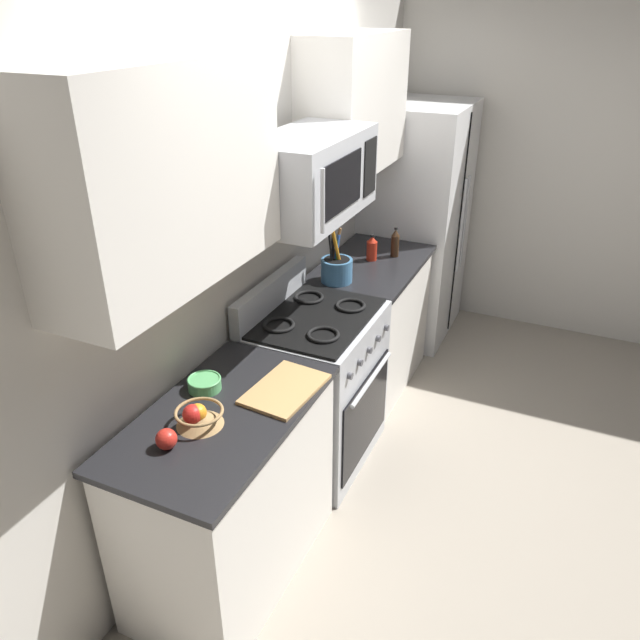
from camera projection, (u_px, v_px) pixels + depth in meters
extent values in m
plane|color=gray|center=(414.00, 481.00, 3.50)|extent=(16.00, 16.00, 0.00)
cube|color=beige|center=(252.00, 240.00, 3.25)|extent=(8.00, 0.10, 2.60)
cube|color=silver|center=(230.00, 498.00, 2.77)|extent=(1.03, 0.56, 0.88)
cube|color=black|center=(222.00, 416.00, 2.56)|extent=(1.07, 0.60, 0.03)
cube|color=#B2B5BA|center=(316.00, 389.00, 3.51)|extent=(0.76, 0.60, 0.91)
cube|color=black|center=(366.00, 416.00, 3.44)|extent=(0.67, 0.01, 0.51)
cylinder|color=#B2B5BA|center=(372.00, 379.00, 3.31)|extent=(0.57, 0.02, 0.02)
cube|color=black|center=(316.00, 318.00, 3.30)|extent=(0.73, 0.54, 0.02)
cube|color=#B2B5BA|center=(271.00, 295.00, 3.36)|extent=(0.76, 0.06, 0.18)
torus|color=black|center=(323.00, 335.00, 3.09)|extent=(0.17, 0.17, 0.02)
torus|color=black|center=(350.00, 306.00, 3.39)|extent=(0.17, 0.17, 0.02)
torus|color=black|center=(279.00, 325.00, 3.19)|extent=(0.17, 0.17, 0.02)
torus|color=black|center=(309.00, 297.00, 3.48)|extent=(0.17, 0.17, 0.02)
cylinder|color=#4C4C51|center=(350.00, 376.00, 3.02)|extent=(0.04, 0.02, 0.04)
cylinder|color=#4C4C51|center=(360.00, 363.00, 3.13)|extent=(0.04, 0.02, 0.04)
cylinder|color=#4C4C51|center=(370.00, 350.00, 3.24)|extent=(0.04, 0.02, 0.04)
cylinder|color=#4C4C51|center=(379.00, 339.00, 3.35)|extent=(0.04, 0.02, 0.04)
cylinder|color=#4C4C51|center=(387.00, 328.00, 3.46)|extent=(0.04, 0.02, 0.04)
cube|color=silver|center=(369.00, 326.00, 4.22)|extent=(0.93, 0.56, 0.88)
cube|color=black|center=(372.00, 265.00, 4.01)|extent=(0.97, 0.60, 0.03)
cube|color=silver|center=(415.00, 224.00, 4.75)|extent=(0.84, 0.67, 1.78)
cube|color=black|center=(459.00, 230.00, 4.62)|extent=(0.01, 0.01, 1.70)
cylinder|color=#B2B5BA|center=(461.00, 226.00, 4.55)|extent=(0.02, 0.02, 0.71)
cylinder|color=#B2B5BA|center=(464.00, 222.00, 4.63)|extent=(0.02, 0.02, 0.71)
cube|color=beige|center=(513.00, 164.00, 4.76)|extent=(0.10, 8.00, 2.60)
cube|color=#B2B5BA|center=(310.00, 176.00, 2.95)|extent=(0.79, 0.40, 0.40)
cube|color=black|center=(343.00, 184.00, 2.82)|extent=(0.44, 0.01, 0.25)
cube|color=black|center=(370.00, 167.00, 3.11)|extent=(0.16, 0.01, 0.28)
cylinder|color=#B2B5BA|center=(323.00, 201.00, 2.58)|extent=(0.02, 0.02, 0.28)
cube|color=silver|center=(164.00, 176.00, 2.15)|extent=(1.06, 0.34, 0.77)
cube|color=silver|center=(355.00, 104.00, 3.61)|extent=(0.96, 0.34, 0.77)
cylinder|color=teal|center=(337.00, 270.00, 3.71)|extent=(0.19, 0.19, 0.14)
cylinder|color=black|center=(337.00, 269.00, 3.70)|extent=(0.16, 0.16, 0.12)
cylinder|color=blue|center=(335.00, 256.00, 3.68)|extent=(0.06, 0.05, 0.26)
cylinder|color=green|center=(337.00, 259.00, 3.67)|extent=(0.05, 0.03, 0.23)
cylinder|color=black|center=(332.00, 255.00, 3.67)|extent=(0.06, 0.02, 0.28)
cylinder|color=black|center=(331.00, 254.00, 3.64)|extent=(0.06, 0.07, 0.31)
cylinder|color=orange|center=(338.00, 254.00, 3.65)|extent=(0.09, 0.06, 0.30)
cylinder|color=olive|center=(335.00, 253.00, 3.67)|extent=(0.07, 0.06, 0.30)
cone|color=#9E7A4C|center=(200.00, 418.00, 2.47)|extent=(0.19, 0.19, 0.06)
torus|color=#9E7A4C|center=(199.00, 412.00, 2.46)|extent=(0.20, 0.20, 0.01)
sphere|color=red|center=(193.00, 414.00, 2.45)|extent=(0.08, 0.08, 0.08)
sphere|color=orange|center=(198.00, 413.00, 2.46)|extent=(0.07, 0.07, 0.07)
sphere|color=red|center=(166.00, 439.00, 2.34)|extent=(0.08, 0.08, 0.08)
cube|color=tan|center=(285.00, 389.00, 2.70)|extent=(0.41, 0.29, 0.02)
cylinder|color=#382314|center=(395.00, 246.00, 4.07)|extent=(0.05, 0.05, 0.15)
cone|color=#382314|center=(396.00, 232.00, 4.03)|extent=(0.05, 0.05, 0.04)
cylinder|color=black|center=(396.00, 228.00, 4.01)|extent=(0.02, 0.02, 0.01)
cylinder|color=red|center=(372.00, 251.00, 4.02)|extent=(0.07, 0.07, 0.13)
cone|color=red|center=(372.00, 239.00, 3.98)|extent=(0.06, 0.06, 0.04)
cylinder|color=black|center=(372.00, 236.00, 3.97)|extent=(0.03, 0.03, 0.01)
cylinder|color=#59AD66|center=(205.00, 384.00, 2.70)|extent=(0.15, 0.15, 0.05)
torus|color=#59AD66|center=(204.00, 379.00, 2.69)|extent=(0.15, 0.15, 0.01)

